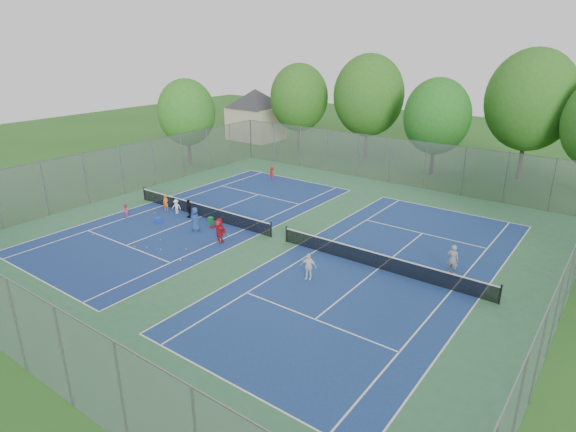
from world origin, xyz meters
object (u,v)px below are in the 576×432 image
at_px(ball_hopper, 211,221).
at_px(instructor, 453,259).
at_px(ball_crate, 158,220).
at_px(net_right, 379,261).
at_px(net_left, 201,211).

bearing_deg(ball_hopper, instructor, 9.39).
bearing_deg(ball_crate, instructor, 13.03).
bearing_deg(net_right, instructor, 28.33).
height_order(ball_hopper, instructor, instructor).
height_order(net_left, ball_hopper, net_left).
bearing_deg(ball_crate, net_right, 9.30).
height_order(net_left, ball_crate, net_left).
bearing_deg(instructor, net_right, 29.10).
relative_size(net_right, ball_hopper, 22.66).
bearing_deg(net_left, instructor, 6.06).
bearing_deg(instructor, ball_hopper, 10.16).
distance_m(net_right, instructor, 3.92).
height_order(ball_crate, ball_hopper, ball_hopper).
relative_size(ball_crate, ball_hopper, 0.68).
bearing_deg(net_right, net_left, 180.00).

